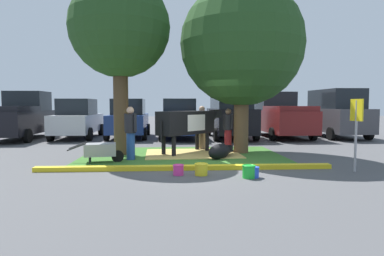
{
  "coord_description": "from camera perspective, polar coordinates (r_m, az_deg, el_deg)",
  "views": [
    {
      "loc": [
        -0.73,
        -9.53,
        1.73
      ],
      "look_at": [
        -0.01,
        2.34,
        0.9
      ],
      "focal_mm": 31.43,
      "sensor_mm": 36.0,
      "label": 1
    }
  ],
  "objects": [
    {
      "name": "pickup_truck_black",
      "position": [
        18.93,
        -26.94,
        1.7
      ],
      "size": [
        2.29,
        5.43,
        2.42
      ],
      "color": "black",
      "rests_on": "ground"
    },
    {
      "name": "bucket_yellow",
      "position": [
        8.29,
        1.57,
        -6.98
      ],
      "size": [
        0.34,
        0.34,
        0.29
      ],
      "color": "yellow",
      "rests_on": "ground"
    },
    {
      "name": "sedan_silver",
      "position": [
        18.3,
        -18.84,
        1.45
      ],
      "size": [
        2.08,
        4.43,
        2.02
      ],
      "color": "silver",
      "rests_on": "ground"
    },
    {
      "name": "person_handler",
      "position": [
        12.84,
        1.69,
        0.3
      ],
      "size": [
        0.51,
        0.34,
        1.68
      ],
      "color": "#9E7F5B",
      "rests_on": "ground"
    },
    {
      "name": "shade_tree_left",
      "position": [
        12.04,
        -12.15,
        16.17
      ],
      "size": [
        3.39,
        3.39,
        6.04
      ],
      "color": "#4C3823",
      "rests_on": "ground"
    },
    {
      "name": "person_visitor_near",
      "position": [
        12.3,
        6.16,
        -0.14
      ],
      "size": [
        0.34,
        0.47,
        1.58
      ],
      "color": "maroon",
      "rests_on": "ground"
    },
    {
      "name": "hay_bedding",
      "position": [
        11.71,
        0.09,
        -4.38
      ],
      "size": [
        3.3,
        2.53,
        0.04
      ],
      "primitive_type": "cube",
      "rotation": [
        0.0,
        0.0,
        0.04
      ],
      "color": "tan",
      "rests_on": "ground"
    },
    {
      "name": "calf_lying",
      "position": [
        10.78,
        4.76,
        -3.97
      ],
      "size": [
        1.06,
        1.23,
        0.48
      ],
      "color": "black",
      "rests_on": "ground"
    },
    {
      "name": "grass_island",
      "position": [
        11.34,
        -1.59,
        -4.73
      ],
      "size": [
        6.66,
        4.48,
        0.02
      ],
      "primitive_type": "cube",
      "color": "#386B28",
      "rests_on": "ground"
    },
    {
      "name": "curb_yellow",
      "position": [
        8.97,
        -1.1,
        -6.73
      ],
      "size": [
        7.86,
        0.24,
        0.12
      ],
      "primitive_type": "cube",
      "color": "yellow",
      "rests_on": "ground"
    },
    {
      "name": "shade_tree_right",
      "position": [
        12.22,
        8.46,
        13.83
      ],
      "size": [
        4.32,
        4.32,
        6.01
      ],
      "color": "brown",
      "rests_on": "ground"
    },
    {
      "name": "suv_black",
      "position": [
        17.34,
        6.54,
        2.45
      ],
      "size": [
        2.18,
        4.63,
        2.52
      ],
      "color": "black",
      "rests_on": "ground"
    },
    {
      "name": "ground_plane",
      "position": [
        9.71,
        0.91,
        -6.27
      ],
      "size": [
        80.0,
        80.0,
        0.0
      ],
      "primitive_type": "plane",
      "color": "#4C4C4F"
    },
    {
      "name": "cow_holstein",
      "position": [
        11.87,
        -0.63,
        0.89
      ],
      "size": [
        2.5,
        2.47,
        1.54
      ],
      "color": "black",
      "rests_on": "ground"
    },
    {
      "name": "sedan_blue",
      "position": [
        17.24,
        -2.24,
        1.52
      ],
      "size": [
        2.08,
        4.43,
        2.02
      ],
      "color": "navy",
      "rests_on": "ground"
    },
    {
      "name": "pickup_truck_maroon",
      "position": [
        18.55,
        14.75,
        1.96
      ],
      "size": [
        2.29,
        5.43,
        2.42
      ],
      "color": "maroon",
      "rests_on": "ground"
    },
    {
      "name": "bucket_green",
      "position": [
        8.09,
        9.61,
        -7.25
      ],
      "size": [
        0.32,
        0.32,
        0.31
      ],
      "color": "green",
      "rests_on": "ground"
    },
    {
      "name": "wheelbarrow",
      "position": [
        10.33,
        -15.16,
        -3.62
      ],
      "size": [
        1.62,
        0.76,
        0.63
      ],
      "color": "gray",
      "rests_on": "ground"
    },
    {
      "name": "bucket_blue",
      "position": [
        8.17,
        10.34,
        -7.34
      ],
      "size": [
        0.3,
        0.3,
        0.26
      ],
      "color": "blue",
      "rests_on": "ground"
    },
    {
      "name": "person_visitor_far",
      "position": [
        10.59,
        -10.39,
        -0.58
      ],
      "size": [
        0.42,
        0.39,
        1.67
      ],
      "color": "#23478C",
      "rests_on": "ground"
    },
    {
      "name": "suv_dark_grey",
      "position": [
        19.32,
        23.13,
        2.31
      ],
      "size": [
        2.18,
        4.63,
        2.52
      ],
      "color": "#3D3D42",
      "rests_on": "ground"
    },
    {
      "name": "bucket_pink",
      "position": [
        8.32,
        -2.33,
        -7.06
      ],
      "size": [
        0.28,
        0.28,
        0.26
      ],
      "color": "#EA3893",
      "rests_on": "ground"
    },
    {
      "name": "sedan_red",
      "position": [
        17.79,
        -10.68,
        1.53
      ],
      "size": [
        2.08,
        4.43,
        2.02
      ],
      "color": "navy",
      "rests_on": "ground"
    },
    {
      "name": "parking_sign",
      "position": [
        9.52,
        26.12,
        1.13
      ],
      "size": [
        0.11,
        0.44,
        1.87
      ],
      "color": "#99999E",
      "rests_on": "ground"
    }
  ]
}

